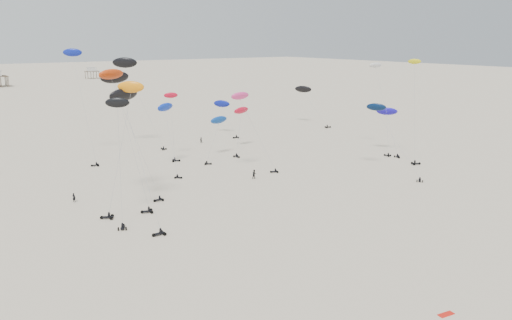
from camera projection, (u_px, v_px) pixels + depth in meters
ground_plane at (79, 118)px, 178.81m from camera, size 900.00×900.00×0.00m
pavilion_small at (92, 74)px, 354.94m from camera, size 9.00×7.00×8.00m
rig_0 at (240, 118)px, 126.74m from camera, size 10.17×11.17×13.81m
rig_1 at (119, 151)px, 73.41m from camera, size 4.03×4.65×19.54m
rig_2 at (246, 110)px, 103.60m from camera, size 8.84×6.69×17.56m
rig_3 at (383, 96)px, 123.32m from camera, size 6.06×13.91×23.30m
rig_4 at (167, 116)px, 107.68m from camera, size 6.01×13.37×16.07m
rig_5 at (386, 123)px, 104.99m from camera, size 3.84×16.00×17.52m
rig_6 at (217, 125)px, 118.60m from camera, size 10.32×8.55×11.65m
rig_7 at (173, 123)px, 115.51m from camera, size 3.97×5.69×15.82m
rig_8 at (387, 116)px, 123.65m from camera, size 7.19×7.95×11.69m
rig_9 at (124, 126)px, 78.30m from camera, size 8.84×4.14×21.43m
rig_10 at (121, 101)px, 82.66m from camera, size 5.33×11.05×22.96m
rig_11 at (415, 119)px, 112.52m from camera, size 5.08×6.91×23.49m
rig_12 at (121, 101)px, 81.84m from camera, size 9.59×3.97×23.28m
rig_13 at (129, 115)px, 77.97m from camera, size 5.77×16.15×22.08m
rig_14 at (306, 94)px, 165.37m from camera, size 5.11×16.23×15.53m
rig_15 at (128, 69)px, 126.80m from camera, size 9.64×12.40×23.98m
rig_17 at (224, 108)px, 146.99m from camera, size 4.59×11.67×11.51m
rig_18 at (77, 75)px, 114.21m from camera, size 4.50×14.03×26.41m
spectator_0 at (74, 202)px, 87.09m from camera, size 0.84×0.85×1.95m
spectator_1 at (254, 179)px, 101.56m from camera, size 1.13×0.69×2.24m
spectator_3 at (201, 143)px, 136.17m from camera, size 0.72×0.51×1.92m
grounded_kite_b at (446, 315)px, 51.56m from camera, size 1.88×0.95×0.07m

